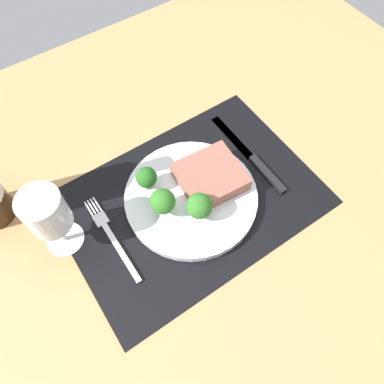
% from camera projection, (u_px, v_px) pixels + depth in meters
% --- Properties ---
extents(ground_plane, '(1.40, 1.10, 0.03)m').
position_uv_depth(ground_plane, '(191.00, 204.00, 0.74)').
color(ground_plane, tan).
extents(placemat, '(0.48, 0.34, 0.00)m').
position_uv_depth(placemat, '(191.00, 200.00, 0.72)').
color(placemat, black).
rests_on(placemat, ground_plane).
extents(plate, '(0.25, 0.25, 0.02)m').
position_uv_depth(plate, '(191.00, 197.00, 0.72)').
color(plate, silver).
rests_on(plate, placemat).
extents(steak, '(0.12, 0.12, 0.03)m').
position_uv_depth(steak, '(210.00, 176.00, 0.71)').
color(steak, '#8C5647').
rests_on(steak, plate).
extents(broccoli_front_edge, '(0.05, 0.05, 0.06)m').
position_uv_depth(broccoli_front_edge, '(161.00, 200.00, 0.66)').
color(broccoli_front_edge, '#5B8942').
rests_on(broccoli_front_edge, plate).
extents(broccoli_near_steak, '(0.05, 0.05, 0.06)m').
position_uv_depth(broccoli_near_steak, '(199.00, 206.00, 0.66)').
color(broccoli_near_steak, '#5B8942').
rests_on(broccoli_near_steak, plate).
extents(broccoli_back_left, '(0.04, 0.04, 0.05)m').
position_uv_depth(broccoli_back_left, '(146.00, 178.00, 0.69)').
color(broccoli_back_left, '#6B994C').
rests_on(broccoli_back_left, plate).
extents(fork, '(0.02, 0.19, 0.01)m').
position_uv_depth(fork, '(112.00, 237.00, 0.68)').
color(fork, silver).
rests_on(fork, placemat).
extents(knife, '(0.02, 0.23, 0.01)m').
position_uv_depth(knife, '(253.00, 159.00, 0.77)').
color(knife, black).
rests_on(knife, placemat).
extents(wine_glass, '(0.07, 0.07, 0.15)m').
position_uv_depth(wine_glass, '(47.00, 214.00, 0.60)').
color(wine_glass, silver).
rests_on(wine_glass, ground_plane).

